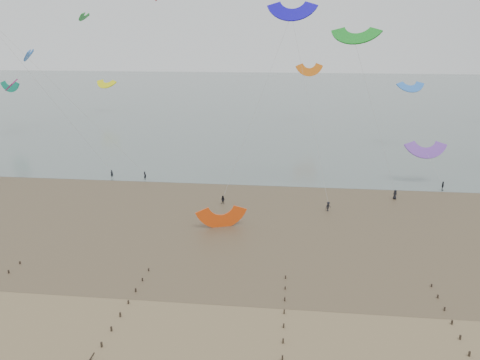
% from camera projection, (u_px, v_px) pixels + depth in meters
% --- Properties ---
extents(ground, '(500.00, 500.00, 0.00)m').
position_uv_depth(ground, '(245.00, 334.00, 48.78)').
color(ground, brown).
rests_on(ground, ground).
extents(sea_and_shore, '(500.00, 665.00, 0.03)m').
position_uv_depth(sea_and_shore, '(242.00, 213.00, 81.85)').
color(sea_and_shore, '#475654').
rests_on(sea_and_shore, ground).
extents(kitesurfer_lead, '(0.79, 0.70, 1.81)m').
position_uv_depth(kitesurfer_lead, '(145.00, 175.00, 100.31)').
color(kitesurfer_lead, black).
rests_on(kitesurfer_lead, ground).
extents(kitesurfers, '(97.73, 19.38, 1.87)m').
position_uv_depth(kitesurfers, '(412.00, 192.00, 89.73)').
color(kitesurfers, black).
rests_on(kitesurfers, ground).
extents(grounded_kite, '(8.26, 7.33, 3.79)m').
position_uv_depth(grounded_kite, '(222.00, 227.00, 75.79)').
color(grounded_kite, '#DD440D').
rests_on(grounded_kite, ground).
extents(kites_airborne, '(241.65, 123.93, 42.04)m').
position_uv_depth(kites_airborne, '(242.00, 65.00, 125.97)').
color(kites_airborne, blue).
rests_on(kites_airborne, ground).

